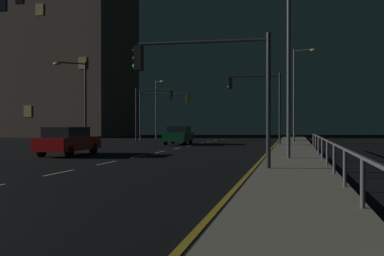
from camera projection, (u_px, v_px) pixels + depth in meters
The scene contains 16 objects.
ground_plane at pixel (142, 156), 23.61m from camera, with size 112.00×112.00×0.00m, color black.
sidewalk_right at pixel (295, 157), 21.77m from camera, with size 2.68×77.00×0.14m, color #9E937F.
lane_markings_center at pixel (161, 152), 27.02m from camera, with size 0.14×50.00×0.01m.
lane_edge_line at pixel (268, 152), 27.00m from camera, with size 0.14×53.00×0.01m.
car at pixel (68, 141), 23.82m from camera, with size 1.86×4.42×1.57m.
car_oncoming at pixel (179, 135), 37.10m from camera, with size 2.06×4.49×1.57m.
traffic_light_overhead_east at pixel (257, 94), 34.82m from camera, with size 4.22×0.72×5.69m.
traffic_light_near_right at pixel (162, 105), 44.22m from camera, with size 5.14×0.73×5.08m.
traffic_light_mid_right at pixel (204, 72), 16.03m from camera, with size 5.20×0.41×4.88m.
traffic_light_near_left at pixel (152, 104), 43.10m from camera, with size 3.94×0.41×5.37m.
street_lamp_far_end at pixel (297, 87), 39.36m from camera, with size 2.02×1.00×8.41m.
street_lamp_median at pixel (157, 103), 50.71m from camera, with size 1.58×1.71×6.85m.
street_lamp_corner at pixel (297, 59), 20.01m from camera, with size 2.29×1.16×7.60m.
street_lamp_across_street at pixel (80, 94), 33.51m from camera, with size 2.06×1.59×6.56m.
barrier_fence at pixel (330, 148), 15.22m from camera, with size 0.09×26.21×0.98m.
building_distant at pixel (63, 59), 62.63m from camera, with size 18.18×13.78×22.26m.
Camera 1 is at (8.03, -4.86, 1.72)m, focal length 40.64 mm.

